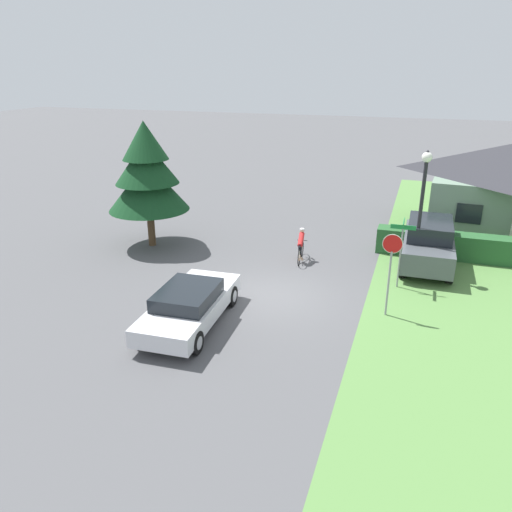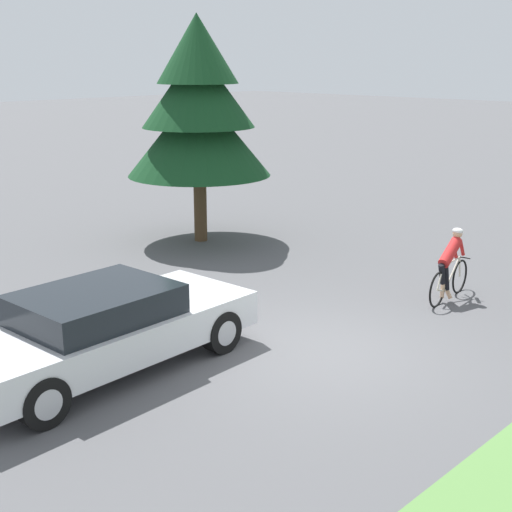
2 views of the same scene
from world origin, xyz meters
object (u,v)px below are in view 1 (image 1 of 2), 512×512
(cyclist, at_px, (301,246))
(conifer_tall_near, at_px, (147,173))
(stop_sign, at_px, (391,260))
(sedan_left_lane, at_px, (190,305))
(street_lamp, at_px, (423,193))
(street_name_sign, at_px, (402,242))
(parked_suv_right, at_px, (428,243))

(cyclist, bearing_deg, conifer_tall_near, 85.44)
(conifer_tall_near, bearing_deg, cyclist, 2.02)
(stop_sign, bearing_deg, sedan_left_lane, 24.05)
(street_lamp, relative_size, street_name_sign, 1.89)
(sedan_left_lane, bearing_deg, conifer_tall_near, 35.51)
(street_lamp, relative_size, conifer_tall_near, 0.87)
(parked_suv_right, xyz_separation_m, stop_sign, (-1.21, -5.16, 1.00))
(sedan_left_lane, relative_size, conifer_tall_near, 0.86)
(stop_sign, bearing_deg, conifer_tall_near, -18.64)
(stop_sign, height_order, street_name_sign, stop_sign)
(cyclist, xyz_separation_m, street_lamp, (4.65, 0.14, 2.61))
(sedan_left_lane, height_order, cyclist, cyclist)
(street_name_sign, bearing_deg, sedan_left_lane, -140.26)
(conifer_tall_near, bearing_deg, stop_sign, -18.64)
(stop_sign, distance_m, street_name_sign, 2.48)
(cyclist, height_order, parked_suv_right, parked_suv_right)
(stop_sign, xyz_separation_m, street_name_sign, (0.21, 2.47, -0.16))
(street_name_sign, bearing_deg, cyclist, 160.26)
(street_name_sign, distance_m, conifer_tall_near, 11.35)
(sedan_left_lane, xyz_separation_m, stop_sign, (5.96, 2.66, 1.31))
(sedan_left_lane, height_order, street_lamp, street_lamp)
(parked_suv_right, relative_size, street_name_sign, 1.81)
(parked_suv_right, height_order, stop_sign, stop_sign)
(stop_sign, xyz_separation_m, conifer_tall_near, (-10.97, 3.70, 1.43))
(sedan_left_lane, xyz_separation_m, street_lamp, (6.70, 6.75, 2.63))
(street_lamp, distance_m, street_name_sign, 2.26)
(stop_sign, distance_m, conifer_tall_near, 11.66)
(street_lamp, bearing_deg, parked_suv_right, 66.50)
(cyclist, height_order, street_lamp, street_lamp)
(stop_sign, bearing_deg, street_name_sign, -94.84)
(sedan_left_lane, bearing_deg, street_name_sign, -52.98)
(stop_sign, relative_size, street_name_sign, 1.09)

